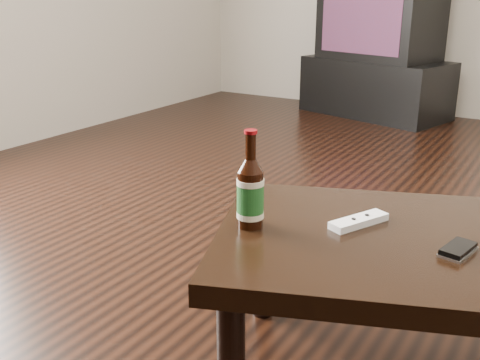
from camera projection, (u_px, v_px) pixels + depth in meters
The scene contains 7 objects.
floor at pixel (347, 287), 1.94m from camera, with size 5.00×6.00×0.01m, color black.
tv_stand at pixel (375, 87), 4.48m from camera, with size 1.11×0.56×0.44m, color black.
tv at pixel (381, 17), 4.31m from camera, with size 0.96×0.74×0.63m.
coffee_table at pixel (443, 260), 1.35m from camera, with size 1.25×0.98×0.41m.
beer_bottle at pixel (250, 194), 1.38m from camera, with size 0.09×0.09×0.25m.
phone at pixel (458, 250), 1.26m from camera, with size 0.07×0.11×0.02m.
remote at pixel (359, 221), 1.42m from camera, with size 0.11×0.17×0.02m.
Camera 1 is at (0.58, -1.65, 0.98)m, focal length 42.00 mm.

